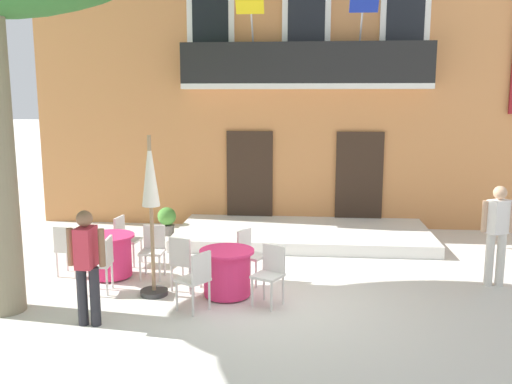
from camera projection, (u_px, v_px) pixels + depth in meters
The scene contains 17 objects.
ground_plane at pixel (274, 301), 8.59m from camera, with size 120.00×120.00×0.00m, color silver.
building_facade at pixel (306, 72), 14.75m from camera, with size 13.00×5.09×7.50m.
entrance_step_platform at pixel (303, 234), 12.19m from camera, with size 5.48×2.53×0.25m, color silver.
cafe_table_near_tree at pixel (227, 272), 8.74m from camera, with size 0.86×0.86×0.76m.
cafe_chair_near_tree_0 at pixel (183, 260), 8.95m from camera, with size 0.51×0.51×0.91m.
cafe_chair_near_tree_1 at pixel (196, 277), 8.10m from camera, with size 0.56×0.56×0.91m.
cafe_chair_near_tree_2 at pixel (270, 271), 8.39m from camera, with size 0.54×0.54×0.91m.
cafe_chair_near_tree_3 at pixel (249, 252), 9.38m from camera, with size 0.54×0.54×0.91m.
cafe_table_middle at pixel (110, 255), 9.66m from camera, with size 0.86×0.86×0.76m.
cafe_chair_middle_0 at pixel (103, 261), 8.90m from camera, with size 0.44×0.44×0.91m.
cafe_chair_middle_1 at pixel (153, 248), 9.65m from camera, with size 0.40×0.40×0.91m.
cafe_chair_middle_2 at pixel (125, 237), 10.38m from camera, with size 0.45×0.45×0.91m.
cafe_chair_middle_3 at pixel (68, 247), 9.70m from camera, with size 0.44×0.44×0.91m.
cafe_umbrella at pixel (151, 192), 8.58m from camera, with size 0.44×0.44×2.55m.
ground_planter_left at pixel (167, 220), 12.60m from camera, with size 0.42×0.42×0.64m.
pedestrian_near_entrance at pixel (497, 230), 9.14m from camera, with size 0.53×0.36×1.69m.
pedestrian_mid_plaza at pixel (87, 261), 7.55m from camera, with size 0.53×0.35×1.63m.
Camera 1 is at (0.45, -8.15, 3.16)m, focal length 38.93 mm.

